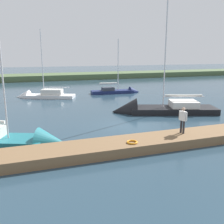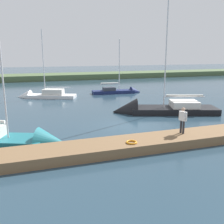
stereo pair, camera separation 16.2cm
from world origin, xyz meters
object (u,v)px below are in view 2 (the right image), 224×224
(sailboat_near_dock, at_px, (17,141))
(sailboat_mid_channel, at_px, (120,92))
(person_on_dock, at_px, (183,118))
(sailboat_inner_slip, at_px, (154,111))
(life_ring_buoy, at_px, (132,142))
(sailboat_far_right, at_px, (42,97))

(sailboat_near_dock, height_order, sailboat_mid_channel, sailboat_near_dock)
(sailboat_near_dock, bearing_deg, person_on_dock, 5.39)
(sailboat_inner_slip, bearing_deg, life_ring_buoy, 73.47)
(life_ring_buoy, bearing_deg, sailboat_inner_slip, -125.08)
(life_ring_buoy, distance_m, sailboat_far_right, 21.98)
(sailboat_near_dock, xyz_separation_m, person_on_dock, (-10.43, 3.17, 1.47))
(sailboat_far_right, distance_m, sailboat_mid_channel, 11.33)
(sailboat_inner_slip, height_order, sailboat_far_right, sailboat_inner_slip)
(sailboat_inner_slip, xyz_separation_m, sailboat_near_dock, (12.73, 5.00, -0.05))
(sailboat_inner_slip, distance_m, sailboat_near_dock, 13.68)
(sailboat_near_dock, distance_m, person_on_dock, 11.00)
(sailboat_mid_channel, relative_size, person_on_dock, 4.87)
(sailboat_mid_channel, distance_m, person_on_dock, 21.66)
(life_ring_buoy, xyz_separation_m, sailboat_far_right, (3.91, -21.63, -0.50))
(sailboat_far_right, xyz_separation_m, sailboat_mid_channel, (-11.32, -0.37, 0.05))
(person_on_dock, bearing_deg, sailboat_far_right, 94.01)
(sailboat_near_dock, xyz_separation_m, sailboat_mid_channel, (-13.93, -18.16, 0.05))
(sailboat_inner_slip, bearing_deg, sailboat_mid_channel, -76.68)
(sailboat_near_dock, relative_size, sailboat_mid_channel, 1.08)
(life_ring_buoy, height_order, sailboat_mid_channel, sailboat_mid_channel)
(sailboat_far_right, bearing_deg, sailboat_near_dock, 104.37)
(life_ring_buoy, height_order, sailboat_far_right, sailboat_far_right)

